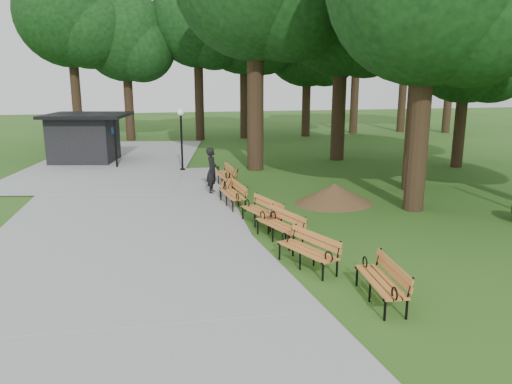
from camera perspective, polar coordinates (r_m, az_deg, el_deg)
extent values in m
plane|color=#254F16|center=(14.76, -0.01, -4.87)|extent=(100.00, 100.00, 0.00)
cube|color=gray|center=(17.36, -15.17, -2.43)|extent=(12.00, 38.00, 0.06)
imported|color=black|center=(19.66, -5.09, 2.47)|extent=(0.60, 0.76, 1.84)
cylinder|color=black|center=(24.49, -8.56, 5.63)|extent=(0.10, 0.10, 2.77)
sphere|color=white|center=(24.34, -8.68, 9.08)|extent=(0.32, 0.32, 0.32)
cone|color=#47301C|center=(18.32, 8.99, -0.19)|extent=(2.43, 2.43, 0.75)
cylinder|color=black|center=(17.67, 18.39, 8.90)|extent=(0.70, 0.70, 6.90)
cylinder|color=black|center=(20.92, 17.81, 9.64)|extent=(0.60, 0.60, 6.98)
cylinder|color=black|center=(24.31, -0.08, 12.27)|extent=(0.80, 0.80, 8.30)
cylinder|color=black|center=(27.70, 9.56, 10.88)|extent=(0.76, 0.76, 7.01)
sphere|color=black|center=(27.84, 9.90, 19.47)|extent=(6.33, 6.33, 6.33)
cylinder|color=black|center=(27.14, 22.57, 8.51)|extent=(0.56, 0.56, 5.59)
sphere|color=black|center=(27.12, 23.21, 15.49)|extent=(5.77, 5.77, 5.77)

